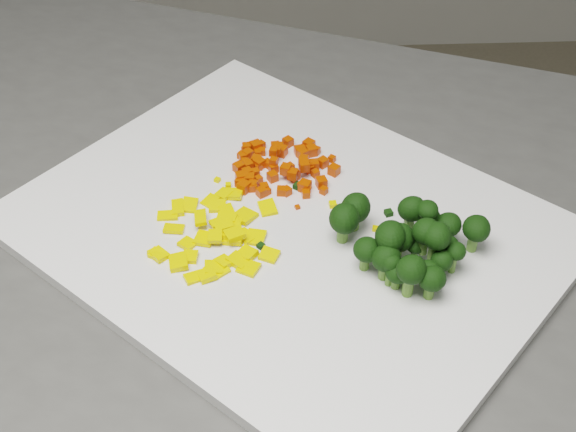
{
  "coord_description": "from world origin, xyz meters",
  "views": [
    {
      "loc": [
        -0.13,
        -0.44,
        1.42
      ],
      "look_at": [
        -0.11,
        0.11,
        0.92
      ],
      "focal_mm": 50.0,
      "sensor_mm": 36.0,
      "label": 1
    }
  ],
  "objects_px": {
    "pepper_pile": "(220,230)",
    "broccoli_pile": "(413,232)",
    "cutting_board": "(288,229)",
    "carrot_pile": "(284,160)"
  },
  "relations": [
    {
      "from": "pepper_pile",
      "to": "broccoli_pile",
      "type": "height_order",
      "value": "broccoli_pile"
    },
    {
      "from": "cutting_board",
      "to": "pepper_pile",
      "type": "xyz_separation_m",
      "value": [
        -0.06,
        -0.01,
        0.01
      ]
    },
    {
      "from": "pepper_pile",
      "to": "broccoli_pile",
      "type": "xyz_separation_m",
      "value": [
        0.17,
        -0.03,
        0.02
      ]
    },
    {
      "from": "carrot_pile",
      "to": "broccoli_pile",
      "type": "distance_m",
      "value": 0.17
    },
    {
      "from": "pepper_pile",
      "to": "broccoli_pile",
      "type": "bearing_deg",
      "value": -10.87
    },
    {
      "from": "cutting_board",
      "to": "pepper_pile",
      "type": "relative_size",
      "value": 3.88
    },
    {
      "from": "cutting_board",
      "to": "pepper_pile",
      "type": "height_order",
      "value": "pepper_pile"
    },
    {
      "from": "cutting_board",
      "to": "broccoli_pile",
      "type": "relative_size",
      "value": 3.75
    },
    {
      "from": "cutting_board",
      "to": "broccoli_pile",
      "type": "distance_m",
      "value": 0.12
    },
    {
      "from": "cutting_board",
      "to": "carrot_pile",
      "type": "distance_m",
      "value": 0.08
    }
  ]
}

